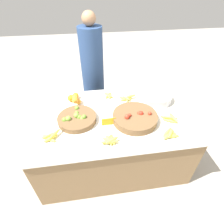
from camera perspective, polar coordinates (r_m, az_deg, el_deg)
The scene contains 14 objects.
ground_plane at distance 2.41m, azimuth 0.00°, elevation -14.03°, with size 12.00×12.00×0.00m, color #ADA599.
market_table at distance 2.14m, azimuth 0.00°, elevation -8.36°, with size 1.71×1.09×0.70m.
lime_bowl at distance 1.85m, azimuth -11.39°, elevation -2.06°, with size 0.40×0.40×0.10m.
tomato_basket at distance 1.82m, azimuth 7.47°, elevation -1.83°, with size 0.46×0.46×0.12m.
orange_pile at distance 2.11m, azimuth -12.13°, elevation 4.31°, with size 0.16×0.23×0.12m.
metal_bowl at distance 2.16m, azimuth 14.31°, elevation 4.73°, with size 0.36×0.36×0.09m.
price_sign at distance 1.76m, azimuth -1.05°, elevation -3.15°, with size 0.15×0.01×0.08m.
banana_bunch_front_right at distance 2.13m, azimuth 4.90°, elevation 4.51°, with size 0.22×0.14×0.06m.
banana_bunch_front_center at distance 1.73m, azimuth -19.50°, elevation -7.67°, with size 0.18×0.16×0.05m.
banana_bunch_front_left at distance 1.74m, azimuth 18.29°, elevation -6.95°, with size 0.16×0.16×0.06m.
banana_bunch_middle_left at distance 1.92m, azimuth 18.48°, elevation -1.99°, with size 0.17×0.16×0.06m.
banana_bunch_back_center at distance 2.19m, azimuth -1.19°, elevation 5.51°, with size 0.12×0.16×0.03m.
banana_bunch_middle_right at distance 1.61m, azimuth -0.71°, elevation -9.16°, with size 0.17×0.15×0.06m.
vendor_person at distance 2.67m, azimuth -6.23°, elevation 12.03°, with size 0.32×0.32×1.56m.
Camera 1 is at (-0.21, -1.43, 1.92)m, focal length 28.00 mm.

